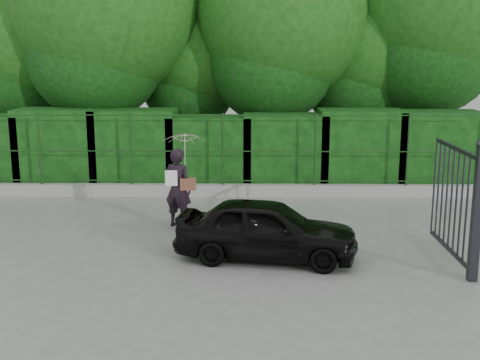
{
  "coord_description": "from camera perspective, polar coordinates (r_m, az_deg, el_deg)",
  "views": [
    {
      "loc": [
        1.03,
        -10.29,
        3.57
      ],
      "look_at": [
        0.87,
        1.3,
        1.1
      ],
      "focal_mm": 45.0,
      "sensor_mm": 36.0,
      "label": 1
    }
  ],
  "objects": [
    {
      "name": "hedge",
      "position": [
        16.03,
        -2.78,
        2.84
      ],
      "size": [
        14.2,
        1.2,
        2.11
      ],
      "color": "black",
      "rests_on": "ground"
    },
    {
      "name": "kerb",
      "position": [
        15.22,
        -3.1,
        -0.98
      ],
      "size": [
        14.0,
        0.25,
        0.3
      ],
      "primitive_type": "cube",
      "color": "#9E9E99",
      "rests_on": "ground"
    },
    {
      "name": "trees",
      "position": [
        18.06,
        1.2,
        15.35
      ],
      "size": [
        17.1,
        6.15,
        8.08
      ],
      "color": "black",
      "rests_on": "ground"
    },
    {
      "name": "woman",
      "position": [
        12.4,
        -5.51,
        1.26
      ],
      "size": [
        0.94,
        0.87,
        1.96
      ],
      "color": "black",
      "rests_on": "ground"
    },
    {
      "name": "car",
      "position": [
        10.55,
        2.53,
        -4.68
      ],
      "size": [
        3.33,
        1.77,
        1.08
      ],
      "primitive_type": "imported",
      "rotation": [
        0.0,
        0.0,
        1.41
      ],
      "color": "black",
      "rests_on": "ground"
    },
    {
      "name": "ground",
      "position": [
        10.94,
        -4.68,
        -7.05
      ],
      "size": [
        80.0,
        80.0,
        0.0
      ],
      "primitive_type": "plane",
      "color": "gray"
    },
    {
      "name": "gate",
      "position": [
        10.49,
        20.69,
        -1.9
      ],
      "size": [
        0.22,
        2.33,
        2.36
      ],
      "color": "black",
      "rests_on": "ground"
    },
    {
      "name": "fence",
      "position": [
        15.0,
        -2.3,
        2.93
      ],
      "size": [
        14.13,
        0.06,
        1.8
      ],
      "color": "#163D14",
      "rests_on": "kerb"
    }
  ]
}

